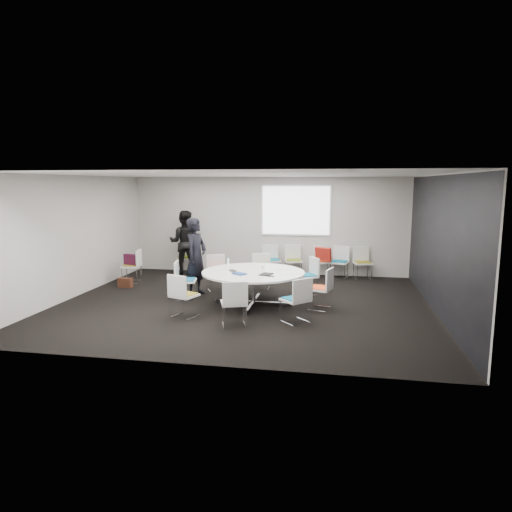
% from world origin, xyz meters
% --- Properties ---
extents(room_shell, '(8.08, 7.08, 2.88)m').
position_xyz_m(room_shell, '(0.09, 0.00, 1.40)').
color(room_shell, black).
rests_on(room_shell, ground).
extents(conference_table, '(2.22, 2.22, 0.73)m').
position_xyz_m(conference_table, '(0.22, -0.04, 0.54)').
color(conference_table, silver).
rests_on(conference_table, ground).
extents(projection_screen, '(1.90, 0.03, 1.35)m').
position_xyz_m(projection_screen, '(0.80, 3.46, 1.85)').
color(projection_screen, white).
rests_on(projection_screen, room_shell).
extents(chair_ring_a, '(0.56, 0.57, 0.88)m').
position_xyz_m(chair_ring_a, '(1.67, -0.19, 0.28)').
color(chair_ring_a, silver).
rests_on(chair_ring_a, ground).
extents(chair_ring_b, '(0.62, 0.63, 0.88)m').
position_xyz_m(chair_ring_b, '(1.30, 1.08, 0.28)').
color(chair_ring_b, silver).
rests_on(chair_ring_b, ground).
extents(chair_ring_c, '(0.48, 0.47, 0.88)m').
position_xyz_m(chair_ring_c, '(0.13, 1.42, 0.28)').
color(chair_ring_c, silver).
rests_on(chair_ring_c, ground).
extents(chair_ring_d, '(0.61, 0.60, 0.88)m').
position_xyz_m(chair_ring_d, '(-0.88, 1.05, 0.28)').
color(chair_ring_d, silver).
rests_on(chair_ring_d, ground).
extents(chair_ring_e, '(0.52, 0.53, 0.88)m').
position_xyz_m(chair_ring_e, '(-1.37, 0.07, 0.28)').
color(chair_ring_e, silver).
rests_on(chair_ring_e, ground).
extents(chair_ring_f, '(0.59, 0.58, 0.88)m').
position_xyz_m(chair_ring_f, '(-0.94, -1.25, 0.28)').
color(chair_ring_f, silver).
rests_on(chair_ring_f, ground).
extents(chair_ring_g, '(0.58, 0.57, 0.88)m').
position_xyz_m(chair_ring_g, '(0.16, -1.63, 0.28)').
color(chair_ring_g, silver).
rests_on(chair_ring_g, ground).
extents(chair_ring_h, '(0.64, 0.64, 0.88)m').
position_xyz_m(chair_ring_h, '(1.26, -1.21, 0.28)').
color(chair_ring_h, silver).
rests_on(chair_ring_h, ground).
extents(chair_back_a, '(0.58, 0.57, 0.88)m').
position_xyz_m(chair_back_a, '(0.16, 3.12, 0.28)').
color(chair_back_a, silver).
rests_on(chair_back_a, ground).
extents(chair_back_b, '(0.55, 0.54, 0.88)m').
position_xyz_m(chair_back_b, '(0.78, 3.17, 0.28)').
color(chair_back_b, silver).
rests_on(chair_back_b, ground).
extents(chair_back_c, '(0.59, 0.59, 0.88)m').
position_xyz_m(chair_back_c, '(1.61, 3.16, 0.28)').
color(chair_back_c, silver).
rests_on(chair_back_c, ground).
extents(chair_back_d, '(0.56, 0.55, 0.88)m').
position_xyz_m(chair_back_d, '(2.06, 3.17, 0.28)').
color(chair_back_d, silver).
rests_on(chair_back_d, ground).
extents(chair_back_e, '(0.55, 0.54, 0.88)m').
position_xyz_m(chair_back_e, '(2.70, 3.16, 0.28)').
color(chair_back_e, silver).
rests_on(chair_back_e, ground).
extents(chair_spare_left, '(0.51, 0.52, 0.88)m').
position_xyz_m(chair_spare_left, '(-3.37, 1.58, 0.28)').
color(chair_spare_left, silver).
rests_on(chair_spare_left, ground).
extents(chair_person_back, '(0.52, 0.51, 0.88)m').
position_xyz_m(chair_person_back, '(-2.38, 3.16, 0.28)').
color(chair_person_back, silver).
rests_on(chair_person_back, ground).
extents(person_main, '(0.59, 0.75, 1.82)m').
position_xyz_m(person_main, '(-1.26, 0.57, 0.91)').
color(person_main, black).
rests_on(person_main, ground).
extents(person_back, '(0.99, 0.82, 1.85)m').
position_xyz_m(person_back, '(-2.38, 2.99, 0.92)').
color(person_back, black).
rests_on(person_back, ground).
extents(laptop, '(0.32, 0.35, 0.02)m').
position_xyz_m(laptop, '(-0.18, -0.09, 0.74)').
color(laptop, '#333338').
rests_on(laptop, conference_table).
extents(laptop_lid, '(0.07, 0.30, 0.22)m').
position_xyz_m(laptop_lid, '(-0.36, 0.04, 0.86)').
color(laptop_lid, silver).
rests_on(laptop_lid, conference_table).
extents(notebook_black, '(0.29, 0.34, 0.02)m').
position_xyz_m(notebook_black, '(0.55, -0.34, 0.74)').
color(notebook_black, black).
rests_on(notebook_black, conference_table).
extents(tablet_folio, '(0.33, 0.32, 0.03)m').
position_xyz_m(tablet_folio, '(-0.01, -0.40, 0.74)').
color(tablet_folio, navy).
rests_on(tablet_folio, conference_table).
extents(papers_right, '(0.35, 0.37, 0.00)m').
position_xyz_m(papers_right, '(0.80, 0.27, 0.73)').
color(papers_right, silver).
rests_on(papers_right, conference_table).
extents(papers_front, '(0.36, 0.31, 0.00)m').
position_xyz_m(papers_front, '(0.98, -0.16, 0.73)').
color(papers_front, white).
rests_on(papers_front, conference_table).
extents(cup, '(0.08, 0.08, 0.09)m').
position_xyz_m(cup, '(0.37, 0.26, 0.78)').
color(cup, white).
rests_on(cup, conference_table).
extents(phone, '(0.15, 0.11, 0.01)m').
position_xyz_m(phone, '(0.68, -0.51, 0.73)').
color(phone, black).
rests_on(phone, conference_table).
extents(maroon_bag, '(0.42, 0.25, 0.28)m').
position_xyz_m(maroon_bag, '(-3.38, 1.58, 0.62)').
color(maroon_bag, '#43122A').
rests_on(maroon_bag, chair_spare_left).
extents(brown_bag, '(0.37, 0.20, 0.24)m').
position_xyz_m(brown_bag, '(-3.29, 1.00, 0.12)').
color(brown_bag, '#3A1E12').
rests_on(brown_bag, ground).
extents(red_jacket, '(0.47, 0.32, 0.36)m').
position_xyz_m(red_jacket, '(1.62, 2.94, 0.70)').
color(red_jacket, '#A61D14').
rests_on(red_jacket, chair_back_c).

